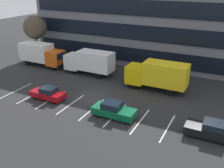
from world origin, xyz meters
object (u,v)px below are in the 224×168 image
object	(u,v)px
sedan_black	(211,130)
box_truck_orange	(41,54)
box_truck_white	(90,61)
bare_tree	(35,27)
sedan_maroon	(48,93)
box_truck_yellow_all	(158,74)
sedan_forest	(114,110)

from	to	relation	value
sedan_black	box_truck_orange	bearing A→B (deg)	161.13
box_truck_white	bare_tree	distance (m)	13.24
sedan_maroon	sedan_black	distance (m)	18.22
box_truck_yellow_all	sedan_maroon	size ratio (longest dim) A/B	1.88
sedan_black	sedan_maroon	bearing A→B (deg)	-179.33
sedan_black	bare_tree	bearing A→B (deg)	158.27
box_truck_yellow_all	sedan_forest	bearing A→B (deg)	-101.91
sedan_black	box_truck_white	bearing A→B (deg)	152.93
box_truck_yellow_all	sedan_black	bearing A→B (deg)	-47.16
box_truck_yellow_all	box_truck_orange	distance (m)	19.65
box_truck_yellow_all	bare_tree	size ratio (longest dim) A/B	1.06
box_truck_orange	sedan_black	world-z (taller)	box_truck_orange
box_truck_yellow_all	box_truck_white	size ratio (longest dim) A/B	1.04
box_truck_orange	bare_tree	size ratio (longest dim) A/B	1.04
box_truck_white	sedan_maroon	xyz separation A→B (m)	(-0.01, -9.52, -1.27)
box_truck_orange	sedan_maroon	distance (m)	13.19
sedan_maroon	box_truck_orange	bearing A→B (deg)	133.46
bare_tree	box_truck_orange	bearing A→B (deg)	-40.49
bare_tree	sedan_maroon	bearing A→B (deg)	-45.00
sedan_maroon	sedan_forest	size ratio (longest dim) A/B	0.93
box_truck_yellow_all	sedan_forest	distance (m)	9.03
box_truck_orange	sedan_forest	distance (m)	20.35
box_truck_orange	bare_tree	distance (m)	5.64
sedan_maroon	sedan_black	xyz separation A→B (m)	(18.22, 0.21, 0.05)
sedan_forest	bare_tree	bearing A→B (deg)	148.98
box_truck_yellow_all	bare_tree	xyz separation A→B (m)	(-23.03, 4.00, 3.38)
box_truck_yellow_all	sedan_black	distance (m)	11.29
box_truck_white	bare_tree	size ratio (longest dim) A/B	1.02
box_truck_orange	box_truck_white	bearing A→B (deg)	-0.02
box_truck_white	sedan_black	xyz separation A→B (m)	(18.21, -9.31, -1.22)
sedan_forest	sedan_maroon	bearing A→B (deg)	178.00
box_truck_white	box_truck_orange	size ratio (longest dim) A/B	0.98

